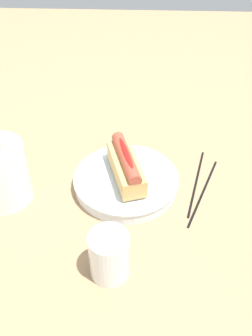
{
  "coord_description": "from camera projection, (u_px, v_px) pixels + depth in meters",
  "views": [
    {
      "loc": [
        -0.59,
        -0.05,
        0.54
      ],
      "look_at": [
        -0.01,
        -0.02,
        0.05
      ],
      "focal_mm": 39.0,
      "sensor_mm": 36.0,
      "label": 1
    }
  ],
  "objects": [
    {
      "name": "ground_plane",
      "position": [
        119.0,
        181.0,
        0.81
      ],
      "size": [
        2.4,
        2.4,
        0.0
      ],
      "primitive_type": "plane",
      "color": "#9E7A56"
    },
    {
      "name": "serving_bowl",
      "position": [
        126.0,
        180.0,
        0.78
      ],
      "size": [
        0.23,
        0.23,
        0.03
      ],
      "color": "silver",
      "rests_on": "ground_plane"
    },
    {
      "name": "hotdog_front",
      "position": [
        126.0,
        165.0,
        0.75
      ],
      "size": [
        0.16,
        0.09,
        0.06
      ],
      "color": "tan",
      "rests_on": "serving_bowl"
    },
    {
      "name": "water_glass",
      "position": [
        108.0,
        257.0,
        0.6
      ],
      "size": [
        0.07,
        0.07,
        0.09
      ],
      "color": "white",
      "rests_on": "ground_plane"
    },
    {
      "name": "paper_towel_roll",
      "position": [
        1.0,
        173.0,
        0.73
      ],
      "size": [
        0.11,
        0.11,
        0.13
      ],
      "color": "white",
      "rests_on": "ground_plane"
    },
    {
      "name": "chopstick_near",
      "position": [
        196.0,
        181.0,
        0.8
      ],
      "size": [
        0.21,
        0.06,
        0.01
      ],
      "primitive_type": "cylinder",
      "rotation": [
        0.0,
        1.57,
        -0.24
      ],
      "color": "black",
      "rests_on": "ground_plane"
    },
    {
      "name": "chopstick_far",
      "position": [
        203.0,
        191.0,
        0.78
      ],
      "size": [
        0.21,
        0.09,
        0.01
      ],
      "primitive_type": "cylinder",
      "rotation": [
        0.0,
        1.57,
        -0.38
      ],
      "color": "black",
      "rests_on": "ground_plane"
    }
  ]
}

